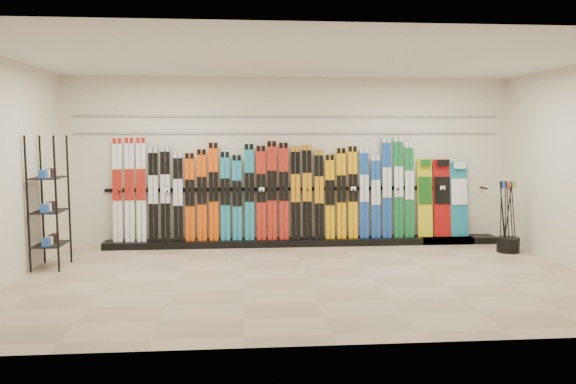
{
  "coord_description": "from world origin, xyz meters",
  "views": [
    {
      "loc": [
        -0.9,
        -7.59,
        2.01
      ],
      "look_at": [
        -0.18,
        1.0,
        1.1
      ],
      "focal_mm": 35.0,
      "sensor_mm": 36.0,
      "label": 1
    }
  ],
  "objects": [
    {
      "name": "slatwall_rail_1",
      "position": [
        0.0,
        2.48,
        2.3
      ],
      "size": [
        7.6,
        0.02,
        0.03
      ],
      "primitive_type": "cube",
      "color": "gray",
      "rests_on": "back_wall"
    },
    {
      "name": "ski_rack_base",
      "position": [
        0.22,
        2.28,
        0.06
      ],
      "size": [
        8.0,
        0.4,
        0.12
      ],
      "primitive_type": "cube",
      "color": "black",
      "rests_on": "floor"
    },
    {
      "name": "floor",
      "position": [
        0.0,
        0.0,
        0.0
      ],
      "size": [
        8.0,
        8.0,
        0.0
      ],
      "primitive_type": "plane",
      "color": "tan",
      "rests_on": "ground"
    },
    {
      "name": "back_wall",
      "position": [
        0.0,
        2.5,
        1.5
      ],
      "size": [
        8.0,
        0.0,
        8.0
      ],
      "primitive_type": "plane",
      "rotation": [
        1.57,
        0.0,
        0.0
      ],
      "color": "beige",
      "rests_on": "floor"
    },
    {
      "name": "ski_poles",
      "position": [
        3.57,
        1.46,
        0.61
      ],
      "size": [
        0.31,
        0.24,
        1.18
      ],
      "color": "black",
      "rests_on": "pole_bin"
    },
    {
      "name": "skis",
      "position": [
        -0.46,
        2.31,
        0.95
      ],
      "size": [
        5.36,
        0.19,
        1.84
      ],
      "color": "white",
      "rests_on": "ski_rack_base"
    },
    {
      "name": "snowboards",
      "position": [
        2.79,
        2.35,
        0.82
      ],
      "size": [
        0.94,
        0.22,
        1.41
      ],
      "color": "gold",
      "rests_on": "ski_rack_base"
    },
    {
      "name": "slatwall_rail_0",
      "position": [
        0.0,
        2.48,
        2.0
      ],
      "size": [
        7.6,
        0.02,
        0.03
      ],
      "primitive_type": "cube",
      "color": "gray",
      "rests_on": "back_wall"
    },
    {
      "name": "pole_bin",
      "position": [
        3.6,
        1.41,
        0.12
      ],
      "size": [
        0.37,
        0.37,
        0.25
      ],
      "primitive_type": "cylinder",
      "color": "black",
      "rests_on": "floor"
    },
    {
      "name": "accessory_rack",
      "position": [
        -3.75,
        0.95,
        0.99
      ],
      "size": [
        0.4,
        0.6,
        1.98
      ],
      "primitive_type": "cube",
      "color": "black",
      "rests_on": "floor"
    },
    {
      "name": "ceiling",
      "position": [
        0.0,
        0.0,
        3.0
      ],
      "size": [
        8.0,
        8.0,
        0.0
      ],
      "primitive_type": "plane",
      "rotation": [
        3.14,
        0.0,
        0.0
      ],
      "color": "silver",
      "rests_on": "back_wall"
    },
    {
      "name": "left_wall",
      "position": [
        -4.0,
        0.0,
        1.5
      ],
      "size": [
        0.0,
        5.0,
        5.0
      ],
      "primitive_type": "plane",
      "rotation": [
        1.57,
        0.0,
        1.57
      ],
      "color": "beige",
      "rests_on": "floor"
    }
  ]
}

